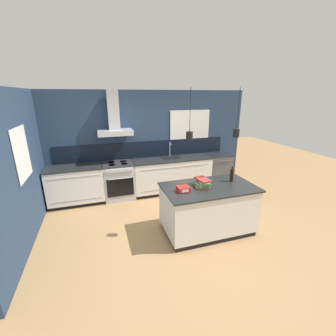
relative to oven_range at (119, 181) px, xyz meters
name	(u,v)px	position (x,y,z in m)	size (l,w,h in m)	color
ground_plane	(169,228)	(0.75, -1.69, -0.46)	(16.00, 16.00, 0.00)	#A87F51
wall_back	(143,141)	(0.71, 0.31, 0.90)	(5.60, 2.43, 2.60)	navy
wall_left	(24,166)	(-1.68, -0.99, 0.85)	(0.08, 3.80, 2.60)	navy
counter_run_left	(76,185)	(-0.99, 0.01, 0.01)	(1.27, 0.64, 0.91)	black
counter_run_sink	(172,175)	(1.39, 0.01, 0.01)	(2.07, 0.64, 1.30)	black
oven_range	(119,181)	(0.00, 0.00, 0.00)	(0.72, 0.66, 0.91)	#B5B5BA
dishwasher	(217,170)	(2.73, 0.00, 0.00)	(0.63, 0.65, 0.91)	#4C4C51
kitchen_island	(208,209)	(1.42, -1.98, 0.00)	(1.68, 0.96, 0.91)	black
bottle_on_island	(232,175)	(1.94, -1.88, 0.58)	(0.07, 0.07, 0.30)	black
book_stack	(202,183)	(1.30, -1.96, 0.53)	(0.30, 0.36, 0.15)	olive
red_supply_box	(183,189)	(0.90, -2.04, 0.50)	(0.21, 0.18, 0.09)	red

